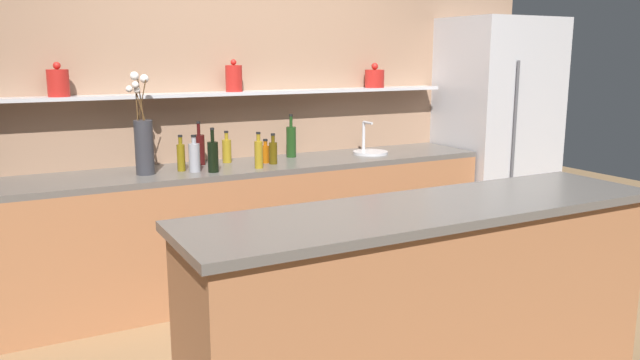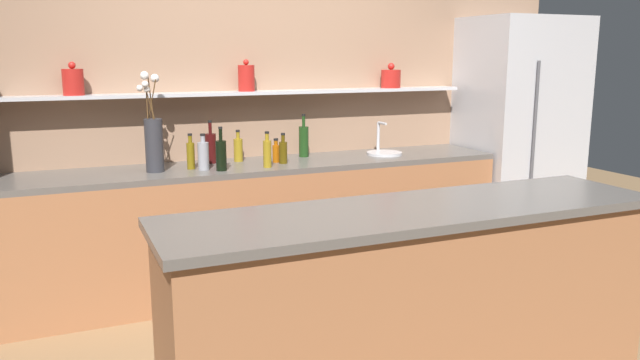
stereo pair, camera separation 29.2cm
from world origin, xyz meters
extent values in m
plane|color=olive|center=(0.00, 0.00, 0.00)|extent=(12.00, 12.00, 0.00)
cube|color=#937056|center=(0.00, 1.60, 1.30)|extent=(5.20, 0.10, 2.60)
cube|color=#B7B7BC|center=(-0.14, 1.46, 1.41)|extent=(3.57, 0.18, 0.02)
cylinder|color=#AD1E19|center=(-1.32, 1.45, 1.51)|extent=(0.13, 0.13, 0.17)
sphere|color=#AD1E19|center=(-1.32, 1.45, 1.61)|extent=(0.05, 0.05, 0.05)
cylinder|color=#AD1E19|center=(-0.14, 1.45, 1.51)|extent=(0.12, 0.12, 0.19)
sphere|color=#AD1E19|center=(-0.14, 1.45, 1.63)|extent=(0.04, 0.04, 0.04)
cylinder|color=#AD1E19|center=(1.05, 1.45, 1.49)|extent=(0.16, 0.16, 0.14)
sphere|color=#AD1E19|center=(1.05, 1.45, 1.59)|extent=(0.05, 0.05, 0.05)
cube|color=#99603D|center=(-0.14, 1.24, 0.44)|extent=(3.67, 0.62, 0.88)
cube|color=#56514C|center=(-0.14, 1.24, 0.90)|extent=(3.67, 0.62, 0.04)
cube|color=#99603D|center=(0.00, -0.66, 0.49)|extent=(2.27, 0.55, 0.98)
cube|color=#56514C|center=(0.00, -0.66, 1.00)|extent=(2.33, 0.61, 0.04)
cube|color=#B7B7BC|center=(2.15, 1.20, 0.99)|extent=(0.89, 0.70, 1.98)
cylinder|color=#4C4C51|center=(1.99, 0.83, 1.09)|extent=(0.02, 0.02, 1.09)
cylinder|color=#2D2D33|center=(-0.86, 1.21, 1.10)|extent=(0.12, 0.12, 0.35)
cylinder|color=#4C3319|center=(-0.89, 1.21, 1.37)|extent=(0.02, 0.06, 0.20)
sphere|color=silver|center=(-0.93, 1.22, 1.47)|extent=(0.04, 0.04, 0.04)
cylinder|color=#4C3319|center=(-0.85, 1.21, 1.40)|extent=(0.06, 0.05, 0.25)
sphere|color=silver|center=(-0.83, 1.24, 1.53)|extent=(0.06, 0.06, 0.06)
cylinder|color=#4C3319|center=(-0.86, 1.20, 1.41)|extent=(0.02, 0.04, 0.28)
sphere|color=silver|center=(-0.90, 1.18, 1.55)|extent=(0.05, 0.05, 0.05)
cylinder|color=#4C3319|center=(-0.86, 1.20, 1.37)|extent=(0.02, 0.02, 0.19)
sphere|color=silver|center=(-0.89, 1.17, 1.46)|extent=(0.04, 0.04, 0.04)
cylinder|color=#4C3319|center=(-0.88, 1.18, 1.38)|extent=(0.05, 0.05, 0.22)
sphere|color=silver|center=(-0.90, 1.15, 1.50)|extent=(0.04, 0.04, 0.04)
cylinder|color=#B7B7BC|center=(0.89, 1.24, 0.93)|extent=(0.27, 0.27, 0.02)
cylinder|color=#B7B7BC|center=(0.89, 1.34, 1.05)|extent=(0.02, 0.02, 0.22)
cylinder|color=#B7B7BC|center=(0.89, 1.28, 1.16)|extent=(0.02, 0.12, 0.02)
cylinder|color=#47380A|center=(0.03, 1.17, 1.00)|extent=(0.06, 0.06, 0.15)
cylinder|color=#47380A|center=(0.03, 1.17, 1.10)|extent=(0.03, 0.03, 0.05)
cylinder|color=black|center=(0.03, 1.17, 1.13)|extent=(0.03, 0.03, 0.01)
cylinder|color=black|center=(-0.44, 1.07, 1.02)|extent=(0.07, 0.07, 0.20)
cylinder|color=black|center=(-0.44, 1.07, 1.16)|extent=(0.02, 0.02, 0.08)
cylinder|color=black|center=(-0.44, 1.07, 1.21)|extent=(0.03, 0.03, 0.01)
cylinder|color=gray|center=(-0.55, 1.15, 1.01)|extent=(0.07, 0.07, 0.19)
cylinder|color=gray|center=(-0.55, 1.15, 1.13)|extent=(0.03, 0.03, 0.04)
cylinder|color=black|center=(-0.55, 1.15, 1.16)|extent=(0.03, 0.03, 0.01)
cylinder|color=#9E4C0A|center=(0.00, 1.24, 0.98)|extent=(0.05, 0.05, 0.12)
cylinder|color=#9E4C0A|center=(0.00, 1.24, 1.06)|extent=(0.03, 0.03, 0.04)
cylinder|color=black|center=(0.00, 1.24, 1.09)|extent=(0.03, 0.03, 0.01)
cylinder|color=brown|center=(-0.62, 1.21, 1.01)|extent=(0.05, 0.05, 0.18)
cylinder|color=brown|center=(-0.62, 1.21, 1.12)|extent=(0.03, 0.03, 0.05)
cylinder|color=black|center=(-0.62, 1.21, 1.16)|extent=(0.03, 0.03, 0.01)
cylinder|color=olive|center=(-0.24, 1.38, 1.00)|extent=(0.06, 0.06, 0.16)
cylinder|color=olive|center=(-0.24, 1.38, 1.11)|extent=(0.03, 0.03, 0.05)
cylinder|color=black|center=(-0.24, 1.38, 1.14)|extent=(0.03, 0.03, 0.01)
cylinder|color=#380C0C|center=(-0.44, 1.39, 1.03)|extent=(0.08, 0.08, 0.21)
cylinder|color=#380C0C|center=(-0.44, 1.39, 1.17)|extent=(0.02, 0.02, 0.08)
cylinder|color=black|center=(-0.44, 1.39, 1.22)|extent=(0.03, 0.03, 0.01)
cylinder|color=#193814|center=(0.28, 1.39, 1.03)|extent=(0.07, 0.07, 0.23)
cylinder|color=#193814|center=(0.28, 1.39, 1.19)|extent=(0.02, 0.02, 0.08)
cylinder|color=black|center=(0.28, 1.39, 1.24)|extent=(0.03, 0.03, 0.01)
cylinder|color=olive|center=(-0.12, 1.07, 1.01)|extent=(0.06, 0.06, 0.18)
cylinder|color=olive|center=(-0.12, 1.07, 1.13)|extent=(0.03, 0.03, 0.05)
cylinder|color=black|center=(-0.12, 1.07, 1.16)|extent=(0.03, 0.03, 0.01)
camera|label=1|loc=(-1.72, -2.83, 1.68)|focal=35.00mm
camera|label=2|loc=(-1.46, -2.95, 1.68)|focal=35.00mm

